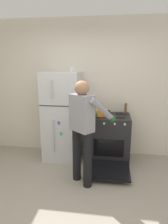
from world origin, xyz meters
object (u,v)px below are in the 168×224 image
(refrigerator, at_px, (63,116))
(coffee_mug, at_px, (72,69))
(red_pot, at_px, (101,113))
(pepper_mill, at_px, (126,108))
(stove_range, at_px, (109,139))
(person_cook, at_px, (84,124))

(refrigerator, bearing_deg, coffee_mug, 15.40)
(red_pot, xyz_separation_m, pepper_mill, (0.46, 0.25, 0.04))
(stove_range, distance_m, red_pot, 0.54)
(refrigerator, xyz_separation_m, person_cook, (0.53, -0.83, 0.12))
(stove_range, xyz_separation_m, red_pot, (-0.16, -0.03, 0.52))
(person_cook, bearing_deg, red_pot, 74.83)
(coffee_mug, bearing_deg, person_cook, -68.09)
(stove_range, xyz_separation_m, person_cook, (-0.37, -0.81, 0.52))
(red_pot, relative_size, coffee_mug, 2.94)
(stove_range, relative_size, pepper_mill, 6.09)
(refrigerator, height_order, person_cook, refrigerator)
(stove_range, xyz_separation_m, pepper_mill, (0.30, 0.22, 0.56))
(red_pot, bearing_deg, stove_range, 11.40)
(stove_range, xyz_separation_m, coffee_mug, (-0.72, 0.07, 1.30))
(stove_range, bearing_deg, coffee_mug, 174.65)
(refrigerator, relative_size, pepper_mill, 8.51)
(pepper_mill, bearing_deg, coffee_mug, -171.66)
(refrigerator, relative_size, coffee_mug, 15.07)
(red_pot, bearing_deg, person_cook, -105.17)
(stove_range, relative_size, person_cook, 0.76)
(stove_range, height_order, person_cook, person_cook)
(person_cook, xyz_separation_m, red_pot, (0.21, 0.78, -0.01))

